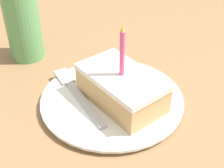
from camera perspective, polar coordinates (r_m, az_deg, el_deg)
name	(u,v)px	position (r m, az deg, el deg)	size (l,w,h in m)	color
ground_plane	(123,117)	(0.53, 1.97, -6.04)	(2.40, 2.40, 0.04)	olive
plate	(112,99)	(0.52, 0.00, -2.79)	(0.24, 0.24, 0.01)	white
cake_slice	(123,87)	(0.49, 2.05, -0.49)	(0.08, 0.14, 0.14)	tan
fork	(76,91)	(0.53, -6.64, -1.36)	(0.04, 0.17, 0.01)	#B2B2B7
bottle	(22,18)	(0.63, -16.15, 11.46)	(0.07, 0.07, 0.21)	#599959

